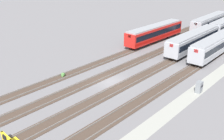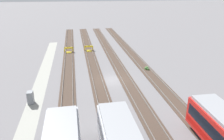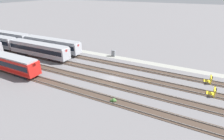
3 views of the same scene
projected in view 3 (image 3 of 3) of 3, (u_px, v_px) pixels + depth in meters
name	position (u px, v px, depth m)	size (l,w,h in m)	color
ground_plane	(113.00, 79.00, 34.26)	(400.00, 400.00, 0.00)	slate
service_walkway	(132.00, 60.00, 43.01)	(54.00, 2.00, 0.01)	#9E9E93
rail_track_nearest	(126.00, 66.00, 39.71)	(90.00, 2.23, 0.21)	#47382D
rail_track_near_inner	(118.00, 74.00, 36.06)	(90.00, 2.24, 0.21)	#47382D
rail_track_middle	(108.00, 83.00, 32.42)	(90.00, 2.24, 0.21)	#47382D
rail_track_far_inner	(95.00, 95.00, 28.77)	(90.00, 2.23, 0.21)	#47382D
subway_car_front_row_left_inner	(7.00, 37.00, 55.26)	(18.03, 3.04, 3.70)	#ADAFB7
subway_car_front_row_centre	(39.00, 49.00, 44.14)	(18.01, 2.93, 3.70)	#ADAFB7
subway_car_front_row_right_inner	(52.00, 45.00, 47.77)	(18.03, 3.03, 3.70)	#ADAFB7
subway_car_front_row_rightmost	(5.00, 62.00, 36.82)	(18.04, 3.10, 3.70)	red
bumper_stop_nearest_track	(209.00, 80.00, 32.74)	(1.35, 2.00, 1.22)	yellow
bumper_stop_near_inner_track	(213.00, 92.00, 28.91)	(1.37, 2.01, 1.22)	yellow
electrical_cabinet	(114.00, 53.00, 45.17)	(0.90, 0.73, 1.60)	gray
weed_clump	(114.00, 100.00, 27.18)	(0.92, 0.70, 0.64)	#4C7F3D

